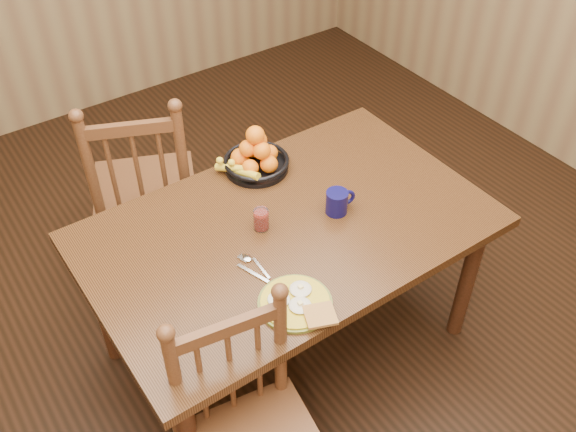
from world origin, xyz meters
TOP-DOWN VIEW (x-y plane):
  - room at (0.00, 0.00)m, footprint 4.52×5.02m
  - dining_table at (0.00, 0.00)m, footprint 1.60×1.00m
  - chair_far at (-0.28, 0.81)m, footprint 0.63×0.62m
  - breakfast_plate at (-0.21, -0.35)m, footprint 0.26×0.30m
  - fork at (-0.25, -0.11)m, footprint 0.06×0.18m
  - spoon at (-0.23, -0.09)m, footprint 0.04×0.16m
  - coffee_mug at (0.21, -0.04)m, footprint 0.13×0.09m
  - juice_glass at (-0.09, 0.05)m, footprint 0.06×0.06m
  - fruit_bowl at (0.09, 0.38)m, footprint 0.32×0.29m

SIDE VIEW (x-z plane):
  - chair_far at x=-0.28m, z-range -0.01..1.05m
  - dining_table at x=0.00m, z-range 0.29..1.04m
  - fork at x=-0.25m, z-range 0.75..0.76m
  - spoon at x=-0.23m, z-range 0.75..0.76m
  - breakfast_plate at x=-0.21m, z-range 0.74..0.78m
  - juice_glass at x=-0.09m, z-range 0.75..0.84m
  - coffee_mug at x=0.21m, z-range 0.75..0.85m
  - fruit_bowl at x=0.09m, z-range 0.70..0.93m
  - room at x=0.00m, z-range -0.01..2.71m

